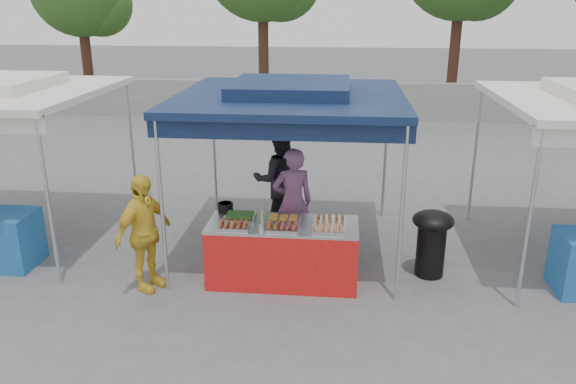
# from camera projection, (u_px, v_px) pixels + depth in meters

# --- Properties ---
(ground_plane) EXTENTS (80.00, 80.00, 0.00)m
(ground_plane) POSITION_uv_depth(u_px,v_px,m) (284.00, 277.00, 7.81)
(ground_plane) COLOR #58595B
(back_wall) EXTENTS (40.00, 0.25, 1.20)m
(back_wall) POSITION_uv_depth(u_px,v_px,m) (320.00, 100.00, 17.97)
(back_wall) COLOR gray
(back_wall) RESTS_ON ground_plane
(main_canopy) EXTENTS (3.20, 3.20, 2.57)m
(main_canopy) POSITION_uv_depth(u_px,v_px,m) (291.00, 96.00, 7.96)
(main_canopy) COLOR #B9B9C0
(main_canopy) RESTS_ON ground_plane
(vendor_table) EXTENTS (2.00, 0.80, 0.85)m
(vendor_table) POSITION_uv_depth(u_px,v_px,m) (283.00, 252.00, 7.58)
(vendor_table) COLOR red
(vendor_table) RESTS_ON ground_plane
(food_tray_fl) EXTENTS (0.42, 0.30, 0.07)m
(food_tray_fl) POSITION_uv_depth(u_px,v_px,m) (234.00, 226.00, 7.26)
(food_tray_fl) COLOR silver
(food_tray_fl) RESTS_ON vendor_table
(food_tray_fm) EXTENTS (0.42, 0.30, 0.07)m
(food_tray_fm) POSITION_uv_depth(u_px,v_px,m) (282.00, 228.00, 7.20)
(food_tray_fm) COLOR silver
(food_tray_fm) RESTS_ON vendor_table
(food_tray_fr) EXTENTS (0.42, 0.30, 0.07)m
(food_tray_fr) POSITION_uv_depth(u_px,v_px,m) (328.00, 230.00, 7.15)
(food_tray_fr) COLOR silver
(food_tray_fr) RESTS_ON vendor_table
(food_tray_bl) EXTENTS (0.42, 0.30, 0.07)m
(food_tray_bl) POSITION_uv_depth(u_px,v_px,m) (240.00, 216.00, 7.58)
(food_tray_bl) COLOR silver
(food_tray_bl) RESTS_ON vendor_table
(food_tray_bm) EXTENTS (0.42, 0.30, 0.07)m
(food_tray_bm) POSITION_uv_depth(u_px,v_px,m) (284.00, 219.00, 7.51)
(food_tray_bm) COLOR silver
(food_tray_bm) RESTS_ON vendor_table
(food_tray_br) EXTENTS (0.42, 0.30, 0.07)m
(food_tray_br) POSITION_uv_depth(u_px,v_px,m) (330.00, 221.00, 7.43)
(food_tray_br) COLOR silver
(food_tray_br) RESTS_ON vendor_table
(cooking_pot) EXTENTS (0.21, 0.21, 0.12)m
(cooking_pot) POSITION_uv_depth(u_px,v_px,m) (225.00, 207.00, 7.84)
(cooking_pot) COLOR black
(cooking_pot) RESTS_ON vendor_table
(skewer_cup) EXTENTS (0.08, 0.08, 0.10)m
(skewer_cup) POSITION_uv_depth(u_px,v_px,m) (262.00, 227.00, 7.18)
(skewer_cup) COLOR #B9B9C0
(skewer_cup) RESTS_ON vendor_table
(wok_burner) EXTENTS (0.57, 0.57, 0.95)m
(wok_burner) POSITION_uv_depth(u_px,v_px,m) (432.00, 238.00, 7.71)
(wok_burner) COLOR black
(wok_burner) RESTS_ON ground_plane
(crate_left) EXTENTS (0.46, 0.32, 0.27)m
(crate_left) POSITION_uv_depth(u_px,v_px,m) (252.00, 252.00, 8.27)
(crate_left) COLOR #133AA0
(crate_left) RESTS_ON ground_plane
(crate_right) EXTENTS (0.54, 0.38, 0.32)m
(crate_right) POSITION_uv_depth(u_px,v_px,m) (313.00, 254.00, 8.14)
(crate_right) COLOR #133AA0
(crate_right) RESTS_ON ground_plane
(crate_stacked) EXTENTS (0.53, 0.37, 0.32)m
(crate_stacked) POSITION_uv_depth(u_px,v_px,m) (313.00, 234.00, 8.03)
(crate_stacked) COLOR #133AA0
(crate_stacked) RESTS_ON crate_right
(vendor_woman) EXTENTS (0.69, 0.56, 1.65)m
(vendor_woman) POSITION_uv_depth(u_px,v_px,m) (293.00, 202.00, 8.28)
(vendor_woman) COLOR #87567E
(vendor_woman) RESTS_ON ground_plane
(helper_man) EXTENTS (0.99, 0.84, 1.78)m
(helper_man) POSITION_uv_depth(u_px,v_px,m) (279.00, 180.00, 9.11)
(helper_man) COLOR black
(helper_man) RESTS_ON ground_plane
(customer_person) EXTENTS (0.76, 1.00, 1.58)m
(customer_person) POSITION_uv_depth(u_px,v_px,m) (144.00, 233.00, 7.27)
(customer_person) COLOR gold
(customer_person) RESTS_ON ground_plane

